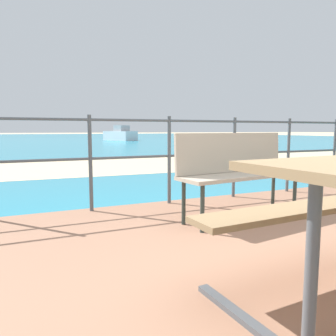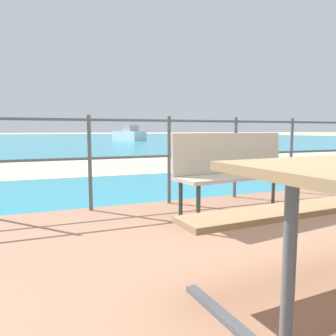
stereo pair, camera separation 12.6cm
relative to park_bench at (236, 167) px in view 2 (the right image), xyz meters
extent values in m
plane|color=beige|center=(-0.37, -1.55, -0.60)|extent=(240.00, 240.00, 0.00)
cube|color=#996B51|center=(-0.37, -1.55, -0.57)|extent=(6.40, 5.20, 0.06)
cube|color=teal|center=(-0.37, 38.45, -0.60)|extent=(90.00, 90.00, 0.01)
cube|color=beige|center=(-0.37, 6.12, -0.60)|extent=(54.11, 5.94, 0.01)
cube|color=#8C704C|center=(-0.39, -1.34, -0.11)|extent=(1.76, 0.35, 0.04)
cylinder|color=#4C5156|center=(-1.11, -1.98, -0.16)|extent=(0.05, 0.05, 0.77)
cube|color=tan|center=(0.01, -0.08, -0.09)|extent=(1.48, 0.58, 0.04)
cube|color=tan|center=(-0.01, 0.10, 0.14)|extent=(1.43, 0.23, 0.42)
cylinder|color=#2D3833|center=(-0.61, -0.31, -0.32)|extent=(0.04, 0.04, 0.46)
cylinder|color=#2D3833|center=(-0.64, -0.01, -0.32)|extent=(0.04, 0.04, 0.46)
cylinder|color=#2D3833|center=(0.66, -0.15, -0.32)|extent=(0.04, 0.04, 0.46)
cylinder|color=#2D3833|center=(0.63, 0.15, -0.32)|extent=(0.04, 0.04, 0.46)
cylinder|color=#4C5156|center=(-1.36, 0.92, 0.00)|extent=(0.04, 0.04, 1.10)
cylinder|color=#4C5156|center=(-0.37, 0.92, 0.00)|extent=(0.04, 0.04, 1.10)
cylinder|color=#4C5156|center=(0.61, 0.92, 0.00)|extent=(0.04, 0.04, 1.10)
cylinder|color=#4C5156|center=(1.59, 0.92, 0.00)|extent=(0.04, 0.04, 1.10)
cylinder|color=#4C5156|center=(-0.37, 0.92, 0.50)|extent=(5.90, 0.03, 0.03)
cylinder|color=#4C5156|center=(-0.37, 0.92, 0.06)|extent=(5.90, 0.03, 0.03)
cube|color=silver|center=(6.61, 27.29, -0.16)|extent=(2.59, 3.74, 0.87)
cube|color=#A5A8AD|center=(6.71, 27.05, 0.55)|extent=(1.39, 1.43, 0.54)
cone|color=silver|center=(5.89, 29.13, -0.16)|extent=(0.91, 0.75, 0.78)
camera|label=1|loc=(-2.09, -2.83, 0.38)|focal=35.20mm
camera|label=2|loc=(-1.97, -2.88, 0.38)|focal=35.20mm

